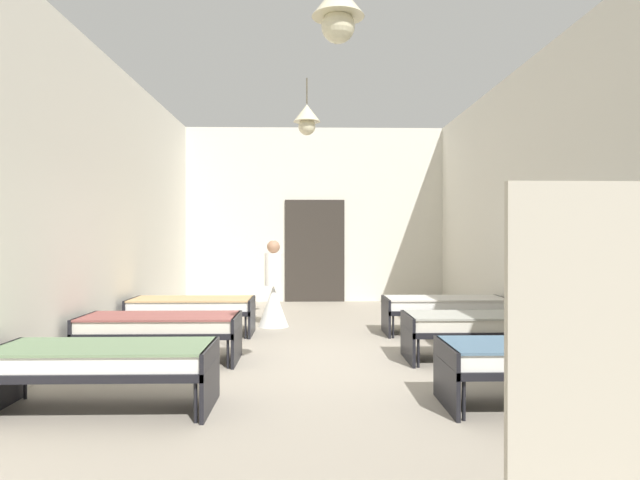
# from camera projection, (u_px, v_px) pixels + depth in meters

# --- Properties ---
(ground_plane) EXTENTS (6.66, 13.33, 0.10)m
(ground_plane) POSITION_uv_depth(u_px,v_px,m) (323.00, 365.00, 6.90)
(ground_plane) COLOR #9E9384
(room_shell) EXTENTS (6.46, 12.93, 4.11)m
(room_shell) POSITION_uv_depth(u_px,v_px,m) (320.00, 201.00, 8.23)
(room_shell) COLOR silver
(room_shell) RESTS_ON ground
(bed_left_row_0) EXTENTS (1.90, 0.84, 0.57)m
(bed_left_row_0) POSITION_uv_depth(u_px,v_px,m) (104.00, 361.00, 4.95)
(bed_left_row_0) COLOR black
(bed_left_row_0) RESTS_ON ground
(bed_right_row_0) EXTENTS (1.90, 0.84, 0.57)m
(bed_right_row_0) POSITION_uv_depth(u_px,v_px,m) (549.00, 358.00, 5.05)
(bed_right_row_0) COLOR black
(bed_right_row_0) RESTS_ON ground
(bed_left_row_1) EXTENTS (1.90, 0.84, 0.57)m
(bed_left_row_1) POSITION_uv_depth(u_px,v_px,m) (160.00, 326.00, 6.85)
(bed_left_row_1) COLOR black
(bed_left_row_1) RESTS_ON ground
(bed_right_row_1) EXTENTS (1.90, 0.84, 0.57)m
(bed_right_row_1) POSITION_uv_depth(u_px,v_px,m) (482.00, 325.00, 6.95)
(bed_right_row_1) COLOR black
(bed_right_row_1) RESTS_ON ground
(bed_left_row_2) EXTENTS (1.90, 0.84, 0.57)m
(bed_left_row_2) POSITION_uv_depth(u_px,v_px,m) (192.00, 307.00, 8.75)
(bed_left_row_2) COLOR black
(bed_left_row_2) RESTS_ON ground
(bed_right_row_2) EXTENTS (1.90, 0.84, 0.57)m
(bed_right_row_2) POSITION_uv_depth(u_px,v_px,m) (445.00, 306.00, 8.84)
(bed_right_row_2) COLOR black
(bed_right_row_2) RESTS_ON ground
(nurse_near_aisle) EXTENTS (0.52, 0.52, 1.49)m
(nurse_near_aisle) POSITION_uv_depth(u_px,v_px,m) (273.00, 295.00, 9.56)
(nurse_near_aisle) COLOR white
(nurse_near_aisle) RESTS_ON ground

